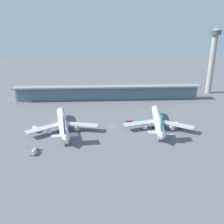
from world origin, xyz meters
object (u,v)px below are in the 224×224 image
service_truck_near_nose_red (178,125)px  service_truck_mid_apron_olive (34,151)px  airliner_centre_stand (158,121)px  safety_cone_bravo (60,142)px  safety_cone_delta (26,146)px  airliner_left_stand (63,123)px  service_truck_under_wing_red (129,121)px  service_truck_by_tail_red (36,129)px  safety_cone_alpha (36,146)px  safety_cone_charlie (56,143)px  control_tower (213,56)px

service_truck_near_nose_red → service_truck_mid_apron_olive: (-97.81, -35.70, 0.00)m
airliner_centre_stand → safety_cone_bravo: (-68.77, -21.60, -5.26)m
safety_cone_delta → service_truck_mid_apron_olive: bearing=-50.8°
safety_cone_delta → airliner_left_stand: bearing=53.1°
airliner_left_stand → service_truck_mid_apron_olive: (-11.73, -34.39, -3.87)m
service_truck_near_nose_red → service_truck_under_wing_red: size_ratio=1.52×
safety_cone_delta → airliner_centre_stand: bearing=16.3°
safety_cone_bravo → safety_cone_delta: (-20.17, -4.45, 0.00)m
safety_cone_bravo → service_truck_by_tail_red: bearing=135.2°
service_truck_near_nose_red → safety_cone_bravo: size_ratio=12.63×
service_truck_near_nose_red → service_truck_under_wing_red: bearing=160.7°
service_truck_mid_apron_olive → safety_cone_delta: (-7.32, 8.97, -1.39)m
service_truck_under_wing_red → safety_cone_alpha: size_ratio=8.33×
airliner_centre_stand → service_truck_near_nose_red: 16.66m
airliner_centre_stand → service_truck_under_wing_red: 23.98m
service_truck_mid_apron_olive → service_truck_by_tail_red: (-7.47, 33.58, -0.02)m
service_truck_mid_apron_olive → safety_cone_alpha: 9.05m
safety_cone_alpha → safety_cone_charlie: bearing=19.7°
airliner_centre_stand → service_truck_by_tail_red: size_ratio=9.31×
service_truck_mid_apron_olive → service_truck_near_nose_red: bearing=20.0°
service_truck_under_wing_red → airliner_left_stand: bearing=-164.7°
safety_cone_alpha → safety_cone_bravo: (13.98, 4.55, 0.00)m
airliner_centre_stand → safety_cone_charlie: size_ratio=94.64×
safety_cone_bravo → control_tower: bearing=39.1°
airliner_centre_stand → safety_cone_alpha: bearing=-162.5°
airliner_left_stand → airliner_centre_stand: (69.88, 0.62, 0.00)m
service_truck_mid_apron_olive → service_truck_by_tail_red: size_ratio=1.23×
control_tower → safety_cone_delta: (-176.79, -131.90, -42.34)m
service_truck_near_nose_red → service_truck_by_tail_red: size_ratio=1.24×
service_truck_under_wing_red → safety_cone_alpha: bearing=-148.2°
service_truck_by_tail_red → safety_cone_charlie: 27.20m
airliner_left_stand → service_truck_by_tail_red: bearing=-177.6°
service_truck_mid_apron_olive → control_tower: 224.14m
service_truck_by_tail_red → safety_cone_alpha: bearing=-75.6°
safety_cone_delta → safety_cone_alpha: bearing=-0.9°
service_truck_under_wing_red → safety_cone_charlie: (-51.96, -35.24, -0.49)m
airliner_left_stand → service_truck_under_wing_red: bearing=15.3°
service_truck_near_nose_red → service_truck_under_wing_red: (-35.67, 12.47, -0.90)m
airliner_centre_stand → safety_cone_delta: 92.82m
control_tower → safety_cone_charlie: size_ratio=112.07×
airliner_left_stand → control_tower: (157.74, 106.47, 37.08)m
service_truck_mid_apron_olive → safety_cone_bravo: 18.62m
service_truck_near_nose_red → safety_cone_charlie: (-87.62, -22.77, -1.39)m
service_truck_near_nose_red → control_tower: size_ratio=0.11×
airliner_left_stand → safety_cone_charlie: (-1.55, -21.47, -5.26)m
safety_cone_alpha → service_truck_near_nose_red: bearing=15.2°
control_tower → safety_cone_bravo: (-156.63, -127.45, -42.34)m
airliner_centre_stand → service_truck_near_nose_red: airliner_centre_stand is taller
airliner_centre_stand → service_truck_under_wing_red: bearing=146.0°
control_tower → safety_cone_alpha: bearing=-142.3°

